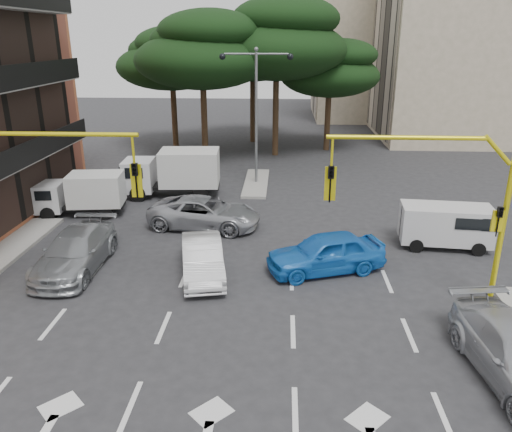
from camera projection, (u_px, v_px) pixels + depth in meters
The scene contains 19 objects.
ground at pixel (228, 329), 15.31m from camera, with size 120.00×120.00×0.00m, color #28282B.
median_strip at pixel (256, 183), 30.31m from camera, with size 1.40×6.00×0.15m, color gray.
apartment_beige_near at pixel (508, 25), 41.15m from camera, with size 20.20×12.15×18.70m.
apartment_beige_far at pixel (392, 37), 53.12m from camera, with size 16.20×12.15×16.70m.
pine_left_near at pixel (203, 50), 33.55m from camera, with size 9.15×9.15×10.23m.
pine_center at pixel (277, 39), 34.93m from camera, with size 9.98×9.98×11.16m.
pine_left_far at pixel (172, 58), 37.70m from camera, with size 8.32×8.32×9.30m.
pine_right at pixel (331, 68), 37.31m from camera, with size 7.49×7.49×8.37m.
pine_back at pixel (253, 48), 39.97m from camera, with size 9.15×9.15×10.23m.
signal_mast_right at pixel (450, 193), 15.51m from camera, with size 5.79×0.37×6.00m.
signal_mast_left at pixel (24, 186), 16.22m from camera, with size 5.79×0.37×6.00m.
street_lamp_center at pixel (256, 93), 28.49m from camera, with size 4.16×0.36×7.77m.
car_white_hatch at pixel (203, 258), 18.57m from camera, with size 1.45×4.17×1.37m, color silver.
car_blue_compact at pixel (326, 253), 18.87m from camera, with size 1.80×4.48×1.53m, color blue.
car_silver_wagon at pixel (75, 251), 19.05m from camera, with size 2.06×5.06×1.47m, color #94979B.
car_silver_cross_a at pixel (205, 213), 23.25m from camera, with size 2.39×5.17×1.44m, color #A3A5AB.
van_white at pixel (445, 226), 21.04m from camera, with size 1.67×3.68×1.84m, color silver, non-canonical shape.
box_truck_a at pixel (81, 195), 24.78m from camera, with size 1.81×4.30×2.11m, color silver, non-canonical shape.
box_truck_b at pixel (173, 173), 27.65m from camera, with size 2.23×5.31×2.61m, color silver, non-canonical shape.
Camera 1 is at (1.59, -13.15, 8.48)m, focal length 35.00 mm.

